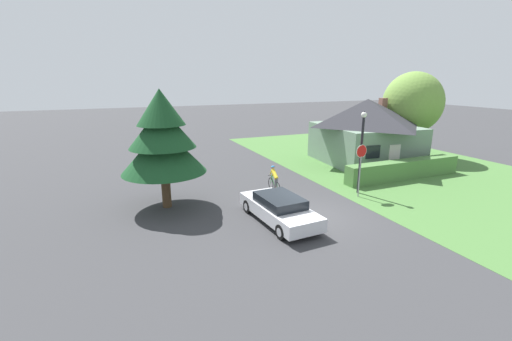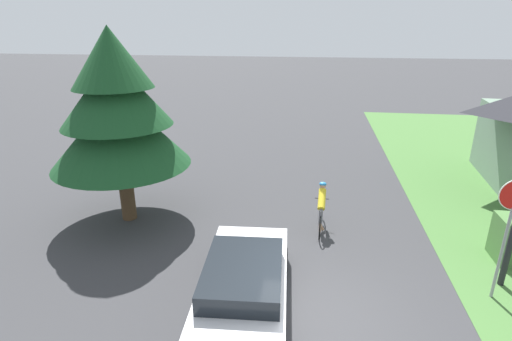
% 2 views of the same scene
% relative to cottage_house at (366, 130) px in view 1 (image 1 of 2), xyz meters
% --- Properties ---
extents(ground_plane, '(140.00, 140.00, 0.00)m').
position_rel_cottage_house_xyz_m(ground_plane, '(-9.94, -8.00, -2.55)').
color(ground_plane, '#38383A').
extents(grass_verge_right, '(16.00, 36.00, 0.01)m').
position_rel_cottage_house_xyz_m(grass_verge_right, '(1.41, -4.00, -2.55)').
color(grass_verge_right, '#477538').
rests_on(grass_verge_right, ground).
extents(cottage_house, '(7.49, 7.96, 4.92)m').
position_rel_cottage_house_xyz_m(cottage_house, '(0.00, 0.00, 0.00)').
color(cottage_house, slate).
rests_on(cottage_house, ground).
extents(hedge_row, '(8.88, 0.90, 1.24)m').
position_rel_cottage_house_xyz_m(hedge_row, '(-0.74, -4.84, -1.93)').
color(hedge_row, '#4C7A3D').
rests_on(hedge_row, ground).
extents(sedan_left_lane, '(2.15, 4.87, 1.26)m').
position_rel_cottage_house_xyz_m(sedan_left_lane, '(-11.50, -7.97, -1.91)').
color(sedan_left_lane, silver).
rests_on(sedan_left_lane, ground).
extents(cyclist, '(0.44, 1.74, 1.52)m').
position_rel_cottage_house_xyz_m(cyclist, '(-9.80, -3.94, -1.82)').
color(cyclist, black).
rests_on(cyclist, ground).
extents(stop_sign, '(0.71, 0.07, 2.97)m').
position_rel_cottage_house_xyz_m(stop_sign, '(-5.84, -6.59, -0.46)').
color(stop_sign, gray).
rests_on(stop_sign, ground).
extents(street_lamp, '(0.31, 0.31, 4.73)m').
position_rel_cottage_house_xyz_m(street_lamp, '(-5.43, -6.06, 0.28)').
color(street_lamp, black).
rests_on(street_lamp, ground).
extents(conifer_tall_near, '(4.20, 4.20, 5.99)m').
position_rel_cottage_house_xyz_m(conifer_tall_near, '(-15.99, -4.00, 1.07)').
color(conifer_tall_near, '#4C3823').
rests_on(conifer_tall_near, ground).
extents(deciduous_tree_right, '(4.74, 4.74, 6.99)m').
position_rel_cottage_house_xyz_m(deciduous_tree_right, '(4.68, 0.09, 1.94)').
color(deciduous_tree_right, '#4C3823').
rests_on(deciduous_tree_right, ground).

